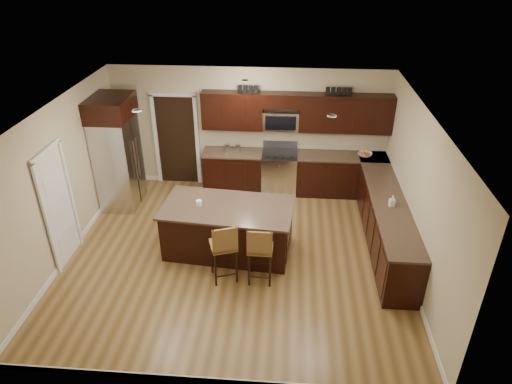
# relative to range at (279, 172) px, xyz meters

# --- Properties ---
(floor) EXTENTS (6.00, 6.00, 0.00)m
(floor) POSITION_rel_range_xyz_m (-0.68, -2.45, -0.47)
(floor) COLOR olive
(floor) RESTS_ON ground
(ceiling) EXTENTS (6.00, 6.00, 0.00)m
(ceiling) POSITION_rel_range_xyz_m (-0.68, -2.45, 2.23)
(ceiling) COLOR silver
(ceiling) RESTS_ON wall_back
(wall_back) EXTENTS (6.00, 0.00, 6.00)m
(wall_back) POSITION_rel_range_xyz_m (-0.68, 0.30, 0.88)
(wall_back) COLOR #C4B58D
(wall_back) RESTS_ON floor
(wall_left) EXTENTS (0.00, 5.50, 5.50)m
(wall_left) POSITION_rel_range_xyz_m (-3.68, -2.45, 0.88)
(wall_left) COLOR #C4B58D
(wall_left) RESTS_ON floor
(wall_right) EXTENTS (0.00, 5.50, 5.50)m
(wall_right) POSITION_rel_range_xyz_m (2.32, -2.45, 0.88)
(wall_right) COLOR #C4B58D
(wall_right) RESTS_ON floor
(base_cabinets) EXTENTS (4.02, 3.96, 0.92)m
(base_cabinets) POSITION_rel_range_xyz_m (1.22, -1.01, -0.01)
(base_cabinets) COLOR black
(base_cabinets) RESTS_ON floor
(upper_cabinets) EXTENTS (4.00, 0.33, 0.80)m
(upper_cabinets) POSITION_rel_range_xyz_m (0.36, 0.13, 1.37)
(upper_cabinets) COLOR black
(upper_cabinets) RESTS_ON wall_back
(range) EXTENTS (0.76, 0.64, 1.11)m
(range) POSITION_rel_range_xyz_m (0.00, 0.00, 0.00)
(range) COLOR silver
(range) RESTS_ON floor
(microwave) EXTENTS (0.76, 0.31, 0.40)m
(microwave) POSITION_rel_range_xyz_m (0.00, 0.15, 1.15)
(microwave) COLOR silver
(microwave) RESTS_ON upper_cabinets
(doorway) EXTENTS (0.85, 0.03, 2.06)m
(doorway) POSITION_rel_range_xyz_m (-2.33, 0.28, 0.56)
(doorway) COLOR black
(doorway) RESTS_ON floor
(pantry_door) EXTENTS (0.03, 0.80, 2.04)m
(pantry_door) POSITION_rel_range_xyz_m (-3.66, -2.75, 0.55)
(pantry_door) COLOR white
(pantry_door) RESTS_ON floor
(letter_decor) EXTENTS (2.20, 0.03, 0.15)m
(letter_decor) POSITION_rel_range_xyz_m (0.22, 0.13, 1.82)
(letter_decor) COLOR black
(letter_decor) RESTS_ON upper_cabinets
(island) EXTENTS (2.39, 1.40, 0.92)m
(island) POSITION_rel_range_xyz_m (-0.84, -2.31, -0.04)
(island) COLOR black
(island) RESTS_ON floor
(stool_mid) EXTENTS (0.52, 0.52, 1.10)m
(stool_mid) POSITION_rel_range_xyz_m (-0.79, -3.15, 0.21)
(stool_mid) COLOR olive
(stool_mid) RESTS_ON floor
(stool_right) EXTENTS (0.41, 0.41, 1.07)m
(stool_right) POSITION_rel_range_xyz_m (-0.20, -3.16, 0.20)
(stool_right) COLOR olive
(stool_right) RESTS_ON floor
(refrigerator) EXTENTS (0.79, 1.02, 2.35)m
(refrigerator) POSITION_rel_range_xyz_m (-3.30, -0.80, 0.73)
(refrigerator) COLOR silver
(refrigerator) RESTS_ON floor
(floor_mat) EXTENTS (0.84, 0.59, 0.01)m
(floor_mat) POSITION_rel_range_xyz_m (-0.59, -0.90, -0.47)
(floor_mat) COLOR brown
(floor_mat) RESTS_ON floor
(fruit_bowl) EXTENTS (0.38, 0.38, 0.07)m
(fruit_bowl) POSITION_rel_range_xyz_m (1.82, -0.00, 0.49)
(fruit_bowl) COLOR silver
(fruit_bowl) RESTS_ON base_cabinets
(soap_bottle) EXTENTS (0.11, 0.11, 0.20)m
(soap_bottle) POSITION_rel_range_xyz_m (2.02, -2.06, 0.55)
(soap_bottle) COLOR #B2B2B2
(soap_bottle) RESTS_ON base_cabinets
(canister_tall) EXTENTS (0.12, 0.12, 0.18)m
(canister_tall) POSITION_rel_range_xyz_m (-1.15, -0.00, 0.54)
(canister_tall) COLOR silver
(canister_tall) RESTS_ON base_cabinets
(canister_short) EXTENTS (0.11, 0.11, 0.18)m
(canister_short) POSITION_rel_range_xyz_m (-0.91, -0.00, 0.54)
(canister_short) COLOR silver
(canister_short) RESTS_ON base_cabinets
(island_jar) EXTENTS (0.10, 0.10, 0.10)m
(island_jar) POSITION_rel_range_xyz_m (-1.34, -2.31, 0.50)
(island_jar) COLOR white
(island_jar) RESTS_ON island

